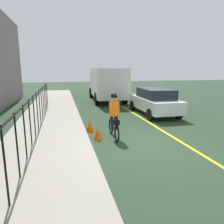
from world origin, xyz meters
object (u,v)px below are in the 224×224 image
object	(u,v)px
cyclist_lead	(114,116)
traffic_cone_near	(98,134)
patrol_sedan	(154,101)
traffic_cone_far	(90,126)
box_truck_background	(107,83)

from	to	relation	value
cyclist_lead	traffic_cone_near	distance (m)	0.95
patrol_sedan	traffic_cone_far	bearing A→B (deg)	122.77
patrol_sedan	box_truck_background	bearing A→B (deg)	16.29
box_truck_background	traffic_cone_far	bearing A→B (deg)	165.19
cyclist_lead	traffic_cone_near	bearing A→B (deg)	95.46
cyclist_lead	traffic_cone_far	xyz separation A→B (m)	(1.16, 0.83, -0.65)
cyclist_lead	box_truck_background	xyz separation A→B (m)	(9.87, -1.82, 0.64)
box_truck_background	traffic_cone_near	xyz separation A→B (m)	(-9.92, 2.50, -1.31)
patrol_sedan	traffic_cone_far	world-z (taller)	patrol_sedan
box_truck_background	cyclist_lead	bearing A→B (deg)	171.66
patrol_sedan	traffic_cone_near	bearing A→B (deg)	133.96
patrol_sedan	box_truck_background	world-z (taller)	box_truck_background
traffic_cone_near	traffic_cone_far	world-z (taller)	traffic_cone_far
cyclist_lead	patrol_sedan	world-z (taller)	cyclist_lead
traffic_cone_near	traffic_cone_far	size ratio (longest dim) A/B	0.93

